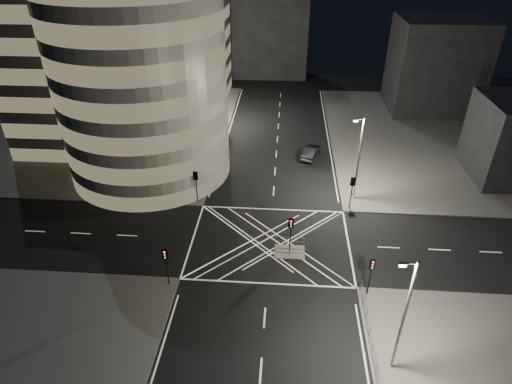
# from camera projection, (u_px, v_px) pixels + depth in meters

# --- Properties ---
(ground) EXTENTS (120.00, 120.00, 0.00)m
(ground) POSITION_uv_depth(u_px,v_px,m) (270.00, 242.00, 43.82)
(ground) COLOR black
(ground) RESTS_ON ground
(sidewalk_far_left) EXTENTS (42.00, 42.00, 0.15)m
(sidewalk_far_left) POSITION_uv_depth(u_px,v_px,m) (97.00, 128.00, 68.43)
(sidewalk_far_left) COLOR #565451
(sidewalk_far_left) RESTS_ON ground
(sidewalk_far_right) EXTENTS (42.00, 42.00, 0.15)m
(sidewalk_far_right) POSITION_uv_depth(u_px,v_px,m) (469.00, 139.00, 64.85)
(sidewalk_far_right) COLOR #565451
(sidewalk_far_right) RESTS_ON ground
(central_island) EXTENTS (3.00, 2.00, 0.15)m
(central_island) POSITION_uv_depth(u_px,v_px,m) (289.00, 252.00, 42.39)
(central_island) COLOR slate
(central_island) RESTS_ON ground
(office_tower_curved) EXTENTS (30.00, 29.00, 27.20)m
(office_tower_curved) POSITION_uv_depth(u_px,v_px,m) (115.00, 64.00, 54.28)
(office_tower_curved) COLOR gray
(office_tower_curved) RESTS_ON sidewalk_far_left
(office_block_rear) EXTENTS (24.00, 16.00, 22.00)m
(office_block_rear) POSITION_uv_depth(u_px,v_px,m) (157.00, 36.00, 74.85)
(office_block_rear) COLOR gray
(office_block_rear) RESTS_ON sidewalk_far_left
(building_right_far) EXTENTS (14.00, 12.00, 15.00)m
(building_right_far) POSITION_uv_depth(u_px,v_px,m) (435.00, 65.00, 72.04)
(building_right_far) COLOR black
(building_right_far) RESTS_ON sidewalk_far_right
(building_far_end) EXTENTS (18.00, 8.00, 18.00)m
(building_far_end) POSITION_uv_depth(u_px,v_px,m) (264.00, 32.00, 88.42)
(building_far_end) COLOR black
(building_far_end) RESTS_ON ground
(tree_a) EXTENTS (4.97, 4.97, 6.99)m
(tree_a) POSITION_uv_depth(u_px,v_px,m) (184.00, 161.00, 49.83)
(tree_a) COLOR black
(tree_a) RESTS_ON sidewalk_far_left
(tree_b) EXTENTS (4.33, 4.33, 7.11)m
(tree_b) POSITION_uv_depth(u_px,v_px,m) (194.00, 136.00, 54.65)
(tree_b) COLOR black
(tree_b) RESTS_ON sidewalk_far_left
(tree_c) EXTENTS (4.15, 4.15, 6.97)m
(tree_c) POSITION_uv_depth(u_px,v_px,m) (202.00, 118.00, 59.75)
(tree_c) COLOR black
(tree_c) RESTS_ON sidewalk_far_left
(tree_d) EXTENTS (5.25, 5.25, 8.53)m
(tree_d) POSITION_uv_depth(u_px,v_px,m) (209.00, 97.00, 64.34)
(tree_d) COLOR black
(tree_d) RESTS_ON sidewalk_far_left
(tree_e) EXTENTS (3.57, 3.57, 6.13)m
(tree_e) POSITION_uv_depth(u_px,v_px,m) (216.00, 93.00, 70.18)
(tree_e) COLOR black
(tree_e) RESTS_ON sidewalk_far_left
(traffic_signal_fl) EXTENTS (0.55, 0.22, 4.00)m
(traffic_signal_fl) POSITION_uv_depth(u_px,v_px,m) (196.00, 181.00, 48.58)
(traffic_signal_fl) COLOR black
(traffic_signal_fl) RESTS_ON sidewalk_far_left
(traffic_signal_nl) EXTENTS (0.55, 0.22, 4.00)m
(traffic_signal_nl) POSITION_uv_depth(u_px,v_px,m) (166.00, 260.00, 37.07)
(traffic_signal_nl) COLOR black
(traffic_signal_nl) RESTS_ON sidewalk_near_left
(traffic_signal_fr) EXTENTS (0.55, 0.22, 4.00)m
(traffic_signal_fr) POSITION_uv_depth(u_px,v_px,m) (352.00, 187.00, 47.49)
(traffic_signal_fr) COLOR black
(traffic_signal_fr) RESTS_ON sidewalk_far_right
(traffic_signal_nr) EXTENTS (0.55, 0.22, 4.00)m
(traffic_signal_nr) POSITION_uv_depth(u_px,v_px,m) (371.00, 270.00, 35.98)
(traffic_signal_nr) COLOR black
(traffic_signal_nr) RESTS_ON sidewalk_near_right
(traffic_signal_island) EXTENTS (0.55, 0.22, 4.00)m
(traffic_signal_island) POSITION_uv_depth(u_px,v_px,m) (291.00, 229.00, 40.89)
(traffic_signal_island) COLOR black
(traffic_signal_island) RESTS_ON central_island
(street_lamp_left_near) EXTENTS (1.25, 0.25, 10.00)m
(street_lamp_left_near) POSITION_uv_depth(u_px,v_px,m) (197.00, 140.00, 51.63)
(street_lamp_left_near) COLOR slate
(street_lamp_left_near) RESTS_ON sidewalk_far_left
(street_lamp_left_far) EXTENTS (1.25, 0.25, 10.00)m
(street_lamp_left_far) POSITION_uv_depth(u_px,v_px,m) (219.00, 92.00, 66.87)
(street_lamp_left_far) COLOR slate
(street_lamp_left_far) RESTS_ON sidewalk_far_left
(street_lamp_right_far) EXTENTS (1.25, 0.25, 10.00)m
(street_lamp_right_far) POSITION_uv_depth(u_px,v_px,m) (358.00, 157.00, 47.93)
(street_lamp_right_far) COLOR slate
(street_lamp_right_far) RESTS_ON sidewalk_far_right
(street_lamp_right_near) EXTENTS (1.25, 0.25, 10.00)m
(street_lamp_right_near) POSITION_uv_depth(u_px,v_px,m) (403.00, 315.00, 28.46)
(street_lamp_right_near) COLOR slate
(street_lamp_right_near) RESTS_ON sidewalk_near_right
(railing_near_right) EXTENTS (0.06, 11.70, 1.10)m
(railing_near_right) POSITION_uv_depth(u_px,v_px,m) (371.00, 339.00, 32.65)
(railing_near_right) COLOR slate
(railing_near_right) RESTS_ON sidewalk_near_right
(railing_island_south) EXTENTS (2.80, 0.06, 1.10)m
(railing_island_south) POSITION_uv_depth(u_px,v_px,m) (290.00, 253.00, 41.29)
(railing_island_south) COLOR slate
(railing_island_south) RESTS_ON central_island
(railing_island_north) EXTENTS (2.80, 0.06, 1.10)m
(railing_island_north) POSITION_uv_depth(u_px,v_px,m) (290.00, 241.00, 42.82)
(railing_island_north) COLOR slate
(railing_island_north) RESTS_ON central_island
(sedan) EXTENTS (3.11, 5.26, 1.64)m
(sedan) POSITION_uv_depth(u_px,v_px,m) (311.00, 152.00, 59.49)
(sedan) COLOR black
(sedan) RESTS_ON ground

